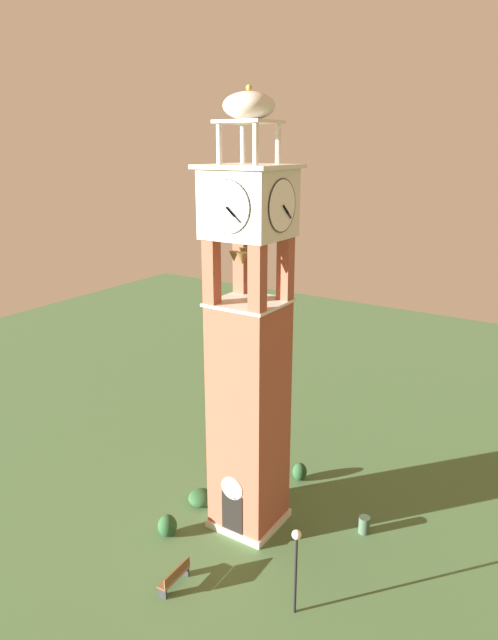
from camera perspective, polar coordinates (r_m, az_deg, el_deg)
ground at (r=28.75m, az=-0.00°, el=-19.47°), size 80.00×80.00×0.00m
clock_tower at (r=24.76m, az=-0.00°, el=-3.96°), size 3.37×3.37×19.33m
park_bench at (r=25.33m, az=-7.43°, el=-24.13°), size 0.48×1.61×0.95m
lamp_post at (r=22.87m, az=4.73°, el=-22.49°), size 0.36×0.36×3.67m
trash_bin at (r=28.34m, az=11.47°, el=-19.47°), size 0.52×0.52×0.80m
shrub_near_entry at (r=27.85m, az=-8.18°, el=-19.72°), size 0.87×0.87×1.03m
shrub_left_of_tower at (r=31.48m, az=5.10°, el=-14.90°), size 0.76×0.76×0.98m
shrub_behind_bench at (r=29.68m, az=-4.83°, el=-17.33°), size 1.26×1.26×0.76m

